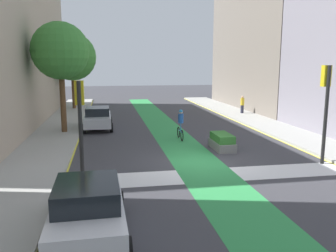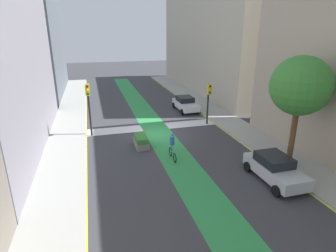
{
  "view_description": "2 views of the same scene",
  "coord_description": "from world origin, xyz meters",
  "px_view_note": "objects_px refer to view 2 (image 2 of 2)",
  "views": [
    {
      "loc": [
        -4.19,
        -15.27,
        4.52
      ],
      "look_at": [
        -1.03,
        2.68,
        1.28
      ],
      "focal_mm": 37.14,
      "sensor_mm": 36.0,
      "label": 1
    },
    {
      "loc": [
        5.2,
        21.94,
        8.56
      ],
      "look_at": [
        -0.25,
        2.45,
        1.56
      ],
      "focal_mm": 29.69,
      "sensor_mm": 36.0,
      "label": 2
    }
  ],
  "objects_px": {
    "median_planter": "(141,141)",
    "car_white_left_near": "(185,104)",
    "street_tree_near": "(300,86)",
    "traffic_signal_near_left": "(209,96)",
    "cyclist_in_lane": "(172,146)",
    "car_silver_left_far": "(275,168)",
    "traffic_signal_near_right": "(88,100)"
  },
  "relations": [
    {
      "from": "car_white_left_near",
      "to": "cyclist_in_lane",
      "type": "distance_m",
      "value": 12.47
    },
    {
      "from": "traffic_signal_near_right",
      "to": "traffic_signal_near_left",
      "type": "distance_m",
      "value": 10.77
    },
    {
      "from": "car_silver_left_far",
      "to": "street_tree_near",
      "type": "height_order",
      "value": "street_tree_near"
    },
    {
      "from": "median_planter",
      "to": "car_white_left_near",
      "type": "bearing_deg",
      "value": -127.33
    },
    {
      "from": "cyclist_in_lane",
      "to": "car_silver_left_far",
      "type": "bearing_deg",
      "value": 138.28
    },
    {
      "from": "car_silver_left_far",
      "to": "median_planter",
      "type": "xyz_separation_m",
      "value": [
        6.73,
        -7.26,
        -0.4
      ]
    },
    {
      "from": "cyclist_in_lane",
      "to": "median_planter",
      "type": "bearing_deg",
      "value": -58.54
    },
    {
      "from": "traffic_signal_near_left",
      "to": "cyclist_in_lane",
      "type": "relative_size",
      "value": 2.1
    },
    {
      "from": "street_tree_near",
      "to": "car_silver_left_far",
      "type": "bearing_deg",
      "value": 33.14
    },
    {
      "from": "cyclist_in_lane",
      "to": "median_planter",
      "type": "relative_size",
      "value": 0.91
    },
    {
      "from": "cyclist_in_lane",
      "to": "car_white_left_near",
      "type": "bearing_deg",
      "value": -113.21
    },
    {
      "from": "traffic_signal_near_left",
      "to": "cyclist_in_lane",
      "type": "xyz_separation_m",
      "value": [
        5.4,
        6.35,
        -1.78
      ]
    },
    {
      "from": "traffic_signal_near_right",
      "to": "median_planter",
      "type": "distance_m",
      "value": 5.65
    },
    {
      "from": "median_planter",
      "to": "street_tree_near",
      "type": "bearing_deg",
      "value": 146.53
    },
    {
      "from": "car_silver_left_far",
      "to": "cyclist_in_lane",
      "type": "distance_m",
      "value": 6.73
    },
    {
      "from": "car_silver_left_far",
      "to": "cyclist_in_lane",
      "type": "xyz_separation_m",
      "value": [
        5.02,
        -4.48,
        0.17
      ]
    },
    {
      "from": "traffic_signal_near_left",
      "to": "car_silver_left_far",
      "type": "height_order",
      "value": "traffic_signal_near_left"
    },
    {
      "from": "median_planter",
      "to": "traffic_signal_near_left",
      "type": "bearing_deg",
      "value": -153.35
    },
    {
      "from": "traffic_signal_near_left",
      "to": "median_planter",
      "type": "bearing_deg",
      "value": 26.65
    },
    {
      "from": "traffic_signal_near_right",
      "to": "median_planter",
      "type": "relative_size",
      "value": 2.2
    },
    {
      "from": "street_tree_near",
      "to": "median_planter",
      "type": "distance_m",
      "value": 11.72
    },
    {
      "from": "median_planter",
      "to": "car_silver_left_far",
      "type": "bearing_deg",
      "value": 132.81
    },
    {
      "from": "traffic_signal_near_left",
      "to": "median_planter",
      "type": "xyz_separation_m",
      "value": [
        7.1,
        3.56,
        -2.34
      ]
    },
    {
      "from": "car_white_left_near",
      "to": "cyclist_in_lane",
      "type": "bearing_deg",
      "value": 66.79
    },
    {
      "from": "traffic_signal_near_right",
      "to": "car_white_left_near",
      "type": "xyz_separation_m",
      "value": [
        -10.28,
        -5.36,
        -2.33
      ]
    },
    {
      "from": "street_tree_near",
      "to": "median_planter",
      "type": "relative_size",
      "value": 3.46
    },
    {
      "from": "traffic_signal_near_left",
      "to": "car_white_left_near",
      "type": "height_order",
      "value": "traffic_signal_near_left"
    },
    {
      "from": "traffic_signal_near_left",
      "to": "street_tree_near",
      "type": "distance_m",
      "value": 9.94
    },
    {
      "from": "street_tree_near",
      "to": "traffic_signal_near_left",
      "type": "bearing_deg",
      "value": -79.38
    },
    {
      "from": "car_silver_left_far",
      "to": "traffic_signal_near_left",
      "type": "bearing_deg",
      "value": -91.98
    },
    {
      "from": "traffic_signal_near_right",
      "to": "car_white_left_near",
      "type": "height_order",
      "value": "traffic_signal_near_right"
    },
    {
      "from": "traffic_signal_near_right",
      "to": "car_white_left_near",
      "type": "relative_size",
      "value": 1.06
    }
  ]
}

